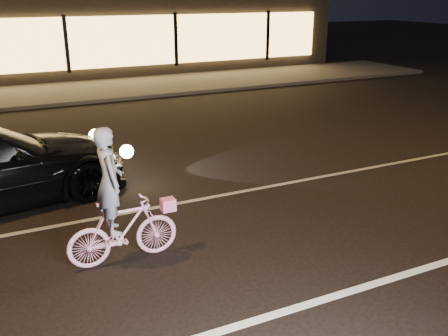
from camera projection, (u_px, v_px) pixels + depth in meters
ground at (245, 250)px, 7.22m from camera, size 90.00×90.00×0.00m
lane_stripe_near at (303, 306)px, 5.95m from camera, size 60.00×0.12×0.01m
lane_stripe_far at (192, 201)px, 8.92m from camera, size 60.00×0.10×0.01m
sidewalk at (79, 92)px, 18.25m from camera, size 30.00×4.00×0.12m
storefront at (50, 23)px, 22.61m from camera, size 25.40×8.42×4.20m
cyclist at (119, 216)px, 6.71m from camera, size 1.54×0.53×1.94m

